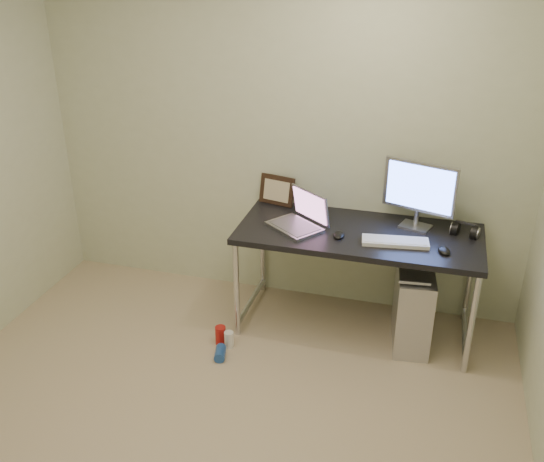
# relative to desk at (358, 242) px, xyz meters

# --- Properties ---
(floor) EXTENTS (3.50, 3.50, 0.00)m
(floor) POSITION_rel_desk_xyz_m (-0.63, -1.40, -0.67)
(floor) COLOR tan
(floor) RESTS_ON ground
(wall_back) EXTENTS (3.50, 0.02, 2.50)m
(wall_back) POSITION_rel_desk_xyz_m (-0.63, 0.35, 0.58)
(wall_back) COLOR beige
(wall_back) RESTS_ON ground
(desk) EXTENTS (1.60, 0.70, 0.75)m
(desk) POSITION_rel_desk_xyz_m (0.00, 0.00, 0.00)
(desk) COLOR black
(desk) RESTS_ON ground
(tower_computer) EXTENTS (0.29, 0.55, 0.58)m
(tower_computer) POSITION_rel_desk_xyz_m (0.40, -0.04, -0.40)
(tower_computer) COLOR silver
(tower_computer) RESTS_ON ground
(cable_a) EXTENTS (0.01, 0.16, 0.69)m
(cable_a) POSITION_rel_desk_xyz_m (0.35, 0.30, -0.27)
(cable_a) COLOR black
(cable_a) RESTS_ON ground
(cable_b) EXTENTS (0.02, 0.11, 0.71)m
(cable_b) POSITION_rel_desk_xyz_m (0.44, 0.28, -0.29)
(cable_b) COLOR black
(cable_b) RESTS_ON ground
(can_red) EXTENTS (0.07, 0.07, 0.13)m
(can_red) POSITION_rel_desk_xyz_m (-0.84, -0.45, -0.61)
(can_red) COLOR #AF1714
(can_red) RESTS_ON ground
(can_white) EXTENTS (0.08, 0.08, 0.12)m
(can_white) POSITION_rel_desk_xyz_m (-0.77, -0.47, -0.61)
(can_white) COLOR white
(can_white) RESTS_ON ground
(can_blue) EXTENTS (0.10, 0.14, 0.07)m
(can_blue) POSITION_rel_desk_xyz_m (-0.78, -0.60, -0.64)
(can_blue) COLOR #234D9E
(can_blue) RESTS_ON ground
(laptop) EXTENTS (0.45, 0.43, 0.24)m
(laptop) POSITION_rel_desk_xyz_m (-0.39, -0.02, 0.13)
(laptop) COLOR #A2A2A8
(laptop) RESTS_ON desk
(monitor) EXTENTS (0.47, 0.19, 0.46)m
(monitor) POSITION_rel_desk_xyz_m (0.35, 0.17, 0.35)
(monitor) COLOR #A2A2A8
(monitor) RESTS_ON desk
(keyboard) EXTENTS (0.43, 0.19, 0.03)m
(keyboard) POSITION_rel_desk_xyz_m (0.25, -0.11, 0.09)
(keyboard) COLOR white
(keyboard) RESTS_ON desk
(mouse_right) EXTENTS (0.10, 0.13, 0.04)m
(mouse_right) POSITION_rel_desk_xyz_m (0.55, -0.15, 0.10)
(mouse_right) COLOR black
(mouse_right) RESTS_ON desk
(mouse_left) EXTENTS (0.08, 0.12, 0.04)m
(mouse_left) POSITION_rel_desk_xyz_m (-0.12, -0.11, 0.10)
(mouse_left) COLOR black
(mouse_left) RESTS_ON desk
(headphones) EXTENTS (0.19, 0.11, 0.11)m
(headphones) POSITION_rel_desk_xyz_m (0.67, 0.14, 0.11)
(headphones) COLOR black
(headphones) RESTS_ON desk
(picture_frame) EXTENTS (0.28, 0.13, 0.21)m
(picture_frame) POSITION_rel_desk_xyz_m (-0.65, 0.30, 0.18)
(picture_frame) COLOR black
(picture_frame) RESTS_ON desk
(webcam) EXTENTS (0.05, 0.04, 0.13)m
(webcam) POSITION_rel_desk_xyz_m (-0.43, 0.23, 0.17)
(webcam) COLOR silver
(webcam) RESTS_ON desk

